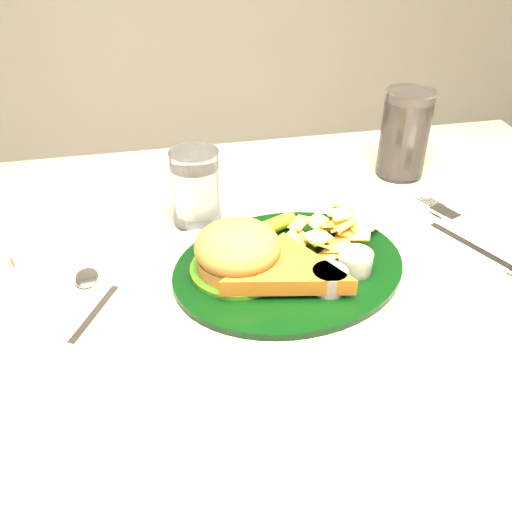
{
  "coord_description": "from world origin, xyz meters",
  "views": [
    {
      "loc": [
        -0.11,
        -0.58,
        1.19
      ],
      "look_at": [
        0.0,
        -0.04,
        0.8
      ],
      "focal_mm": 40.0,
      "sensor_mm": 36.0,
      "label": 1
    }
  ],
  "objects_px": {
    "table": "(251,451)",
    "cola_glass": "(405,134)",
    "water_glass": "(196,188)",
    "fork_napkin": "(469,243)",
    "dinner_plate": "(290,249)"
  },
  "relations": [
    {
      "from": "table",
      "to": "cola_glass",
      "type": "bearing_deg",
      "value": 36.07
    },
    {
      "from": "water_glass",
      "to": "fork_napkin",
      "type": "xyz_separation_m",
      "value": [
        0.35,
        -0.14,
        -0.05
      ]
    },
    {
      "from": "dinner_plate",
      "to": "fork_napkin",
      "type": "distance_m",
      "value": 0.26
    },
    {
      "from": "table",
      "to": "dinner_plate",
      "type": "height_order",
      "value": "dinner_plate"
    },
    {
      "from": "cola_glass",
      "to": "fork_napkin",
      "type": "bearing_deg",
      "value": -88.84
    },
    {
      "from": "water_glass",
      "to": "table",
      "type": "bearing_deg",
      "value": -69.62
    },
    {
      "from": "water_glass",
      "to": "cola_glass",
      "type": "xyz_separation_m",
      "value": [
        0.35,
        0.08,
        0.02
      ]
    },
    {
      "from": "water_glass",
      "to": "cola_glass",
      "type": "bearing_deg",
      "value": 13.35
    },
    {
      "from": "table",
      "to": "water_glass",
      "type": "distance_m",
      "value": 0.45
    },
    {
      "from": "dinner_plate",
      "to": "fork_napkin",
      "type": "bearing_deg",
      "value": -13.87
    },
    {
      "from": "water_glass",
      "to": "cola_glass",
      "type": "height_order",
      "value": "cola_glass"
    },
    {
      "from": "table",
      "to": "dinner_plate",
      "type": "relative_size",
      "value": 3.94
    },
    {
      "from": "water_glass",
      "to": "fork_napkin",
      "type": "bearing_deg",
      "value": -22.04
    },
    {
      "from": "dinner_plate",
      "to": "water_glass",
      "type": "distance_m",
      "value": 0.18
    },
    {
      "from": "fork_napkin",
      "to": "water_glass",
      "type": "bearing_deg",
      "value": 134.8
    }
  ]
}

